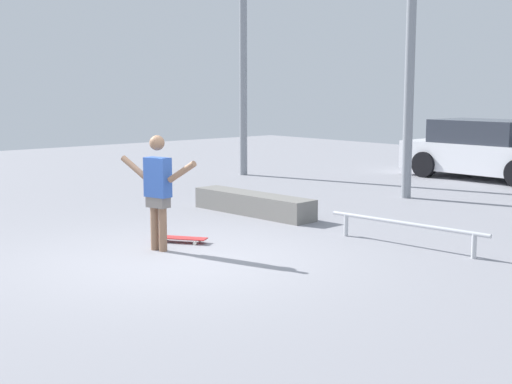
# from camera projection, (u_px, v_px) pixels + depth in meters

# --- Properties ---
(ground_plane) EXTENTS (36.00, 36.00, 0.00)m
(ground_plane) POSITION_uv_depth(u_px,v_px,m) (181.00, 259.00, 9.61)
(ground_plane) COLOR gray
(skateboarder) EXTENTS (1.37, 0.41, 1.64)m
(skateboarder) POSITION_uv_depth(u_px,v_px,m) (158.00, 187.00, 9.99)
(skateboarder) COLOR #8C664C
(skateboarder) RESTS_ON ground_plane
(skateboard) EXTENTS (0.81, 0.64, 0.08)m
(skateboard) POSITION_uv_depth(u_px,v_px,m) (179.00, 238.00, 10.63)
(skateboard) COLOR red
(skateboard) RESTS_ON ground_plane
(grind_box) EXTENTS (2.68, 0.68, 0.38)m
(grind_box) POSITION_uv_depth(u_px,v_px,m) (253.00, 204.00, 13.01)
(grind_box) COLOR slate
(grind_box) RESTS_ON ground_plane
(grind_rail) EXTENTS (2.60, 0.29, 0.37)m
(grind_rail) POSITION_uv_depth(u_px,v_px,m) (406.00, 227.00, 10.33)
(grind_rail) COLOR #B7BABF
(grind_rail) RESTS_ON ground_plane
(canopy_support_left) EXTENTS (5.51, 0.20, 6.48)m
(canopy_support_left) POSITION_uv_depth(u_px,v_px,m) (317.00, 17.00, 16.39)
(canopy_support_left) COLOR gray
(canopy_support_left) RESTS_ON ground_plane
(parked_car_white) EXTENTS (4.22, 1.99, 1.49)m
(parked_car_white) POSITION_uv_depth(u_px,v_px,m) (487.00, 151.00, 17.96)
(parked_car_white) COLOR white
(parked_car_white) RESTS_ON ground_plane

